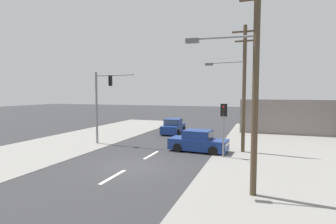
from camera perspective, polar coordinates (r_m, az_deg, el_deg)
The scene contains 13 objects.
ground_plane at distance 15.69m, azimuth -8.01°, elevation -11.65°, with size 140.00×140.00×0.00m, color #303033.
lane_dash_near at distance 14.02m, azimuth -11.87°, elevation -13.62°, with size 0.20×2.40×0.01m, color silver.
lane_dash_mid at distance 18.32m, azimuth -3.64°, elevation -9.30°, with size 0.20×2.40×0.01m, color silver.
lane_dash_far at distance 22.90m, azimuth 1.28°, elevation -6.56°, with size 0.20×2.40×0.01m, color silver.
kerb_right_verge at distance 16.10m, azimuth 26.40°, elevation -11.59°, with size 10.00×44.00×0.02m, color gray.
kerb_left_verge at distance 23.67m, azimuth -22.07°, elevation -6.50°, with size 8.00×40.00×0.02m, color gray.
utility_pole_foreground_right at distance 11.22m, azimuth 17.82°, elevation 7.23°, with size 3.78×0.50×9.09m.
utility_pole_midground_right at distance 19.46m, azimuth 15.82°, elevation 5.76°, with size 3.77×0.65×9.01m.
traffic_signal_mast at distance 22.41m, azimuth -14.24°, elevation 2.93°, with size 3.68×0.44×6.00m.
pedestal_signal_right_kerb at distance 17.61m, azimuth 12.02°, elevation -1.95°, with size 0.44×0.29×3.56m.
shopfront_wall_far at distance 29.77m, azimuth 27.05°, elevation -1.05°, with size 12.00×1.00×3.60m, color gray.
sedan_crossing_left at distance 27.68m, azimuth 1.17°, elevation -3.23°, with size 2.07×4.32×1.56m.
sedan_kerbside_parked at distance 19.36m, azimuth 6.59°, elevation -6.47°, with size 4.35×2.13×1.56m.
Camera 1 is at (6.97, -13.40, 4.26)m, focal length 28.00 mm.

